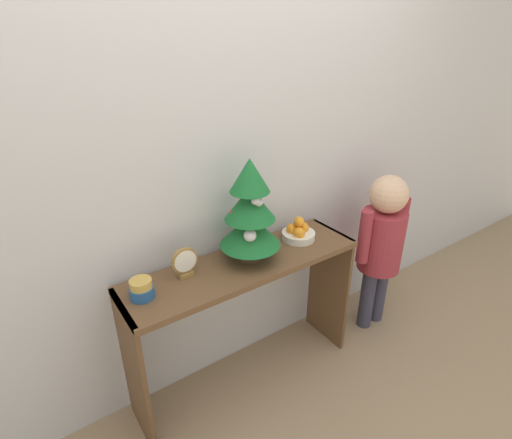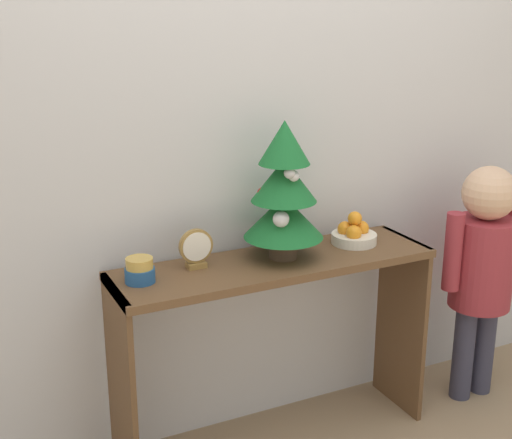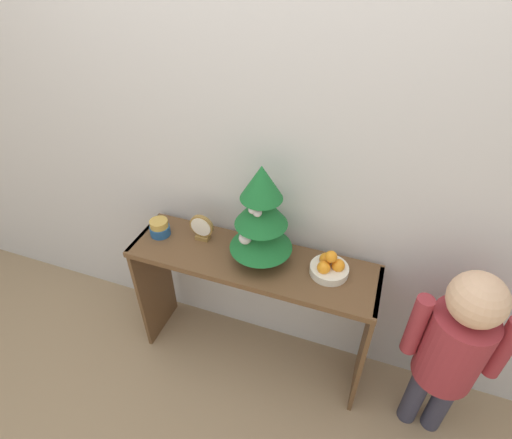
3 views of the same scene
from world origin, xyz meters
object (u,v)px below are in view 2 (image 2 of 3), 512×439
Objects in this scene: fruit_bowl at (354,234)px; singing_bowl at (140,271)px; mini_tree at (284,192)px; child_figure at (483,259)px; desk_clock at (196,249)px.

singing_bowl is (-0.86, -0.02, 0.00)m from fruit_bowl.
mini_tree is at bearing -0.23° from singing_bowl.
mini_tree is 0.97m from child_figure.
mini_tree is 2.89× the size of fruit_bowl.
mini_tree reaches higher than fruit_bowl.
desk_clock is at bearing 173.53° from child_figure.
mini_tree is 0.38m from fruit_bowl.
desk_clock reaches higher than singing_bowl.
desk_clock is at bearing 172.55° from mini_tree.
child_figure is (1.21, -0.14, -0.19)m from desk_clock.
child_figure is at bearing -3.89° from singing_bowl.
fruit_bowl is at bearing 1.15° from singing_bowl.
singing_bowl is at bearing -169.57° from desk_clock.
fruit_bowl is at bearing 3.47° from mini_tree.
mini_tree reaches higher than singing_bowl.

